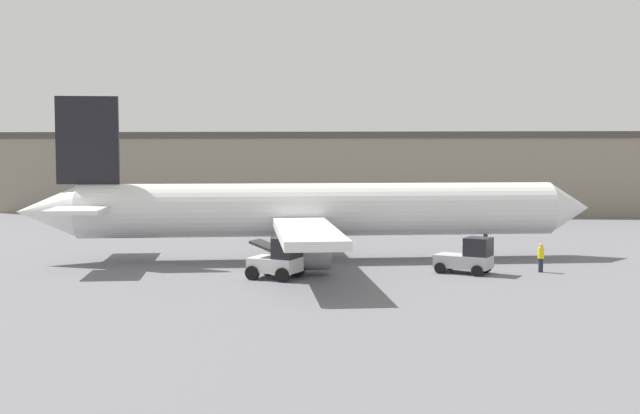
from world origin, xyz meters
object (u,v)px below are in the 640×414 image
object	(u,v)px
airplane	(306,211)
belt_loader_truck	(278,259)
baggage_tug	(468,257)
ground_crew_worker	(541,257)

from	to	relation	value
airplane	belt_loader_truck	world-z (taller)	airplane
airplane	baggage_tug	distance (m)	11.31
airplane	baggage_tug	bearing A→B (deg)	-37.36
baggage_tug	belt_loader_truck	bearing A→B (deg)	-140.95
airplane	baggage_tug	size ratio (longest dim) A/B	10.54
ground_crew_worker	baggage_tug	world-z (taller)	baggage_tug
airplane	ground_crew_worker	bearing A→B (deg)	-26.84
baggage_tug	belt_loader_truck	distance (m)	10.98
ground_crew_worker	baggage_tug	bearing A→B (deg)	122.09
ground_crew_worker	baggage_tug	distance (m)	4.34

